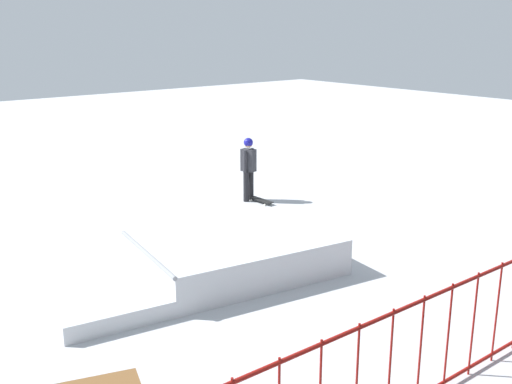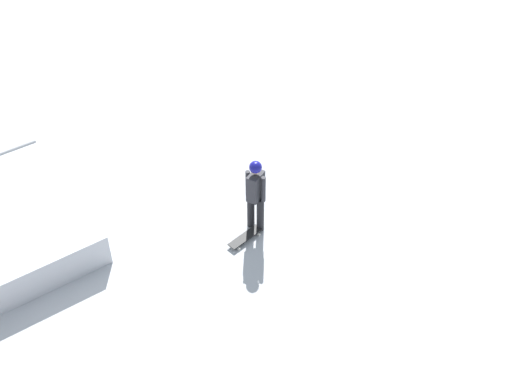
# 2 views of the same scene
# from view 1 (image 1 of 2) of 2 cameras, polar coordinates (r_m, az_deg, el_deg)

# --- Properties ---
(ground_plane) EXTENTS (60.00, 60.00, 0.00)m
(ground_plane) POSITION_cam_1_polar(r_m,az_deg,el_deg) (12.84, -2.10, -5.67)
(ground_plane) COLOR #B7BABF
(skate_ramp) EXTENTS (5.73, 3.40, 0.74)m
(skate_ramp) POSITION_cam_1_polar(r_m,az_deg,el_deg) (11.63, -3.98, -6.34)
(skate_ramp) COLOR silver
(skate_ramp) RESTS_ON ground
(skater) EXTENTS (0.43, 0.43, 1.73)m
(skater) POSITION_cam_1_polar(r_m,az_deg,el_deg) (16.30, -0.71, 2.62)
(skater) COLOR black
(skater) RESTS_ON ground
(skateboard) EXTENTS (0.27, 0.80, 0.09)m
(skateboard) POSITION_cam_1_polar(r_m,az_deg,el_deg) (16.30, 0.48, -0.76)
(skateboard) COLOR black
(skateboard) RESTS_ON ground
(perimeter_fence) EXTENTS (11.94, 0.23, 1.50)m
(perimeter_fence) POSITION_cam_1_polar(r_m,az_deg,el_deg) (9.01, 20.72, -10.94)
(perimeter_fence) COLOR maroon
(perimeter_fence) RESTS_ON ground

